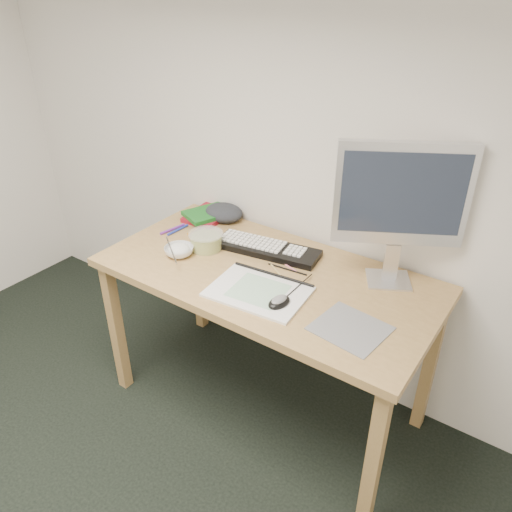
{
  "coord_description": "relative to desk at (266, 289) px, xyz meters",
  "views": [
    {
      "loc": [
        1.13,
        -0.02,
        1.84
      ],
      "look_at": [
        0.13,
        1.4,
        0.83
      ],
      "focal_mm": 35.0,
      "sensor_mm": 36.0,
      "label": 1
    }
  ],
  "objects": [
    {
      "name": "cloth_lump",
      "position": [
        -0.45,
        0.3,
        0.12
      ],
      "size": [
        0.18,
        0.16,
        0.07
      ],
      "primitive_type": "ellipsoid",
      "rotation": [
        0.0,
        0.0,
        0.15
      ],
      "color": "#2A2E33",
      "rests_on": "desk"
    },
    {
      "name": "pencil_black",
      "position": [
        0.06,
        0.06,
        0.09
      ],
      "size": [
        0.18,
        0.02,
        0.01
      ],
      "primitive_type": "cylinder",
      "rotation": [
        0.0,
        1.57,
        0.08
      ],
      "color": "black",
      "rests_on": "desk"
    },
    {
      "name": "mousepad",
      "position": [
        0.45,
        -0.14,
        0.08
      ],
      "size": [
        0.26,
        0.24,
        0.0
      ],
      "primitive_type": "cube",
      "rotation": [
        0.0,
        0.0,
        -0.12
      ],
      "color": "gray",
      "rests_on": "desk"
    },
    {
      "name": "book_red",
      "position": [
        -0.53,
        0.27,
        0.09
      ],
      "size": [
        0.2,
        0.25,
        0.02
      ],
      "primitive_type": "cube",
      "rotation": [
        0.0,
        0.0,
        0.11
      ],
      "color": "maroon",
      "rests_on": "desk"
    },
    {
      "name": "marker_orange",
      "position": [
        -0.49,
        0.12,
        0.09
      ],
      "size": [
        0.02,
        0.12,
        0.01
      ],
      "primitive_type": "cylinder",
      "rotation": [
        0.0,
        1.57,
        1.65
      ],
      "color": "#C48317",
      "rests_on": "desk"
    },
    {
      "name": "rice_bowl",
      "position": [
        -0.39,
        -0.1,
        0.1
      ],
      "size": [
        0.14,
        0.14,
        0.04
      ],
      "primitive_type": "imported",
      "rotation": [
        0.0,
        0.0,
        0.09
      ],
      "color": "white",
      "rests_on": "desk"
    },
    {
      "name": "fruit_tub",
      "position": [
        -0.33,
        0.02,
        0.12
      ],
      "size": [
        0.16,
        0.16,
        0.08
      ],
      "primitive_type": "cylinder",
      "rotation": [
        0.0,
        0.0,
        -0.02
      ],
      "color": "#E5CA50",
      "rests_on": "desk"
    },
    {
      "name": "monitor",
      "position": [
        0.44,
        0.23,
        0.44
      ],
      "size": [
        0.44,
        0.27,
        0.57
      ],
      "rotation": [
        0.0,
        0.0,
        0.5
      ],
      "color": "silver",
      "rests_on": "desk"
    },
    {
      "name": "chopsticks",
      "position": [
        -0.4,
        -0.14,
        0.13
      ],
      "size": [
        0.2,
        0.16,
        0.02
      ],
      "primitive_type": "cylinder",
      "rotation": [
        0.0,
        1.57,
        -0.64
      ],
      "color": "#AEAEB0",
      "rests_on": "rice_bowl"
    },
    {
      "name": "sketchpad",
      "position": [
        0.06,
        -0.14,
        0.09
      ],
      "size": [
        0.39,
        0.3,
        0.01
      ],
      "primitive_type": "cube",
      "rotation": [
        0.0,
        0.0,
        0.09
      ],
      "color": "silver",
      "rests_on": "desk"
    },
    {
      "name": "book_green",
      "position": [
        -0.51,
        0.25,
        0.12
      ],
      "size": [
        0.23,
        0.26,
        0.02
      ],
      "primitive_type": "cube",
      "rotation": [
        0.0,
        0.0,
        -0.38
      ],
      "color": "#19651F",
      "rests_on": "book_red"
    },
    {
      "name": "marker_blue",
      "position": [
        -0.55,
        0.07,
        0.09
      ],
      "size": [
        0.02,
        0.13,
        0.01
      ],
      "primitive_type": "cylinder",
      "rotation": [
        0.0,
        1.57,
        1.51
      ],
      "color": "#1F32AA",
      "rests_on": "desk"
    },
    {
      "name": "pencil_pink",
      "position": [
        0.02,
        0.1,
        0.09
      ],
      "size": [
        0.16,
        0.05,
        0.01
      ],
      "primitive_type": "cylinder",
      "rotation": [
        0.0,
        1.57,
        -0.3
      ],
      "color": "pink",
      "rests_on": "desk"
    },
    {
      "name": "pencil_tan",
      "position": [
        0.05,
        0.02,
        0.09
      ],
      "size": [
        0.15,
        0.1,
        0.01
      ],
      "primitive_type": "cylinder",
      "rotation": [
        0.0,
        1.57,
        -0.57
      ],
      "color": "tan",
      "rests_on": "desk"
    },
    {
      "name": "mouse",
      "position": [
        0.17,
        -0.17,
        0.11
      ],
      "size": [
        0.08,
        0.11,
        0.03
      ],
      "primitive_type": "ellipsoid",
      "rotation": [
        0.0,
        0.0,
        -0.14
      ],
      "color": "black",
      "rests_on": "sketchpad"
    },
    {
      "name": "marker_purple",
      "position": [
        -0.58,
        0.06,
        0.09
      ],
      "size": [
        0.04,
        0.14,
        0.01
      ],
      "primitive_type": "cylinder",
      "rotation": [
        0.0,
        1.57,
        1.39
      ],
      "color": "#702A9A",
      "rests_on": "desk"
    },
    {
      "name": "keyboard",
      "position": [
        -0.09,
        0.15,
        0.1
      ],
      "size": [
        0.48,
        0.22,
        0.03
      ],
      "primitive_type": "cube",
      "rotation": [
        0.0,
        0.0,
        0.16
      ],
      "color": "black",
      "rests_on": "desk"
    },
    {
      "name": "desk",
      "position": [
        0.0,
        0.0,
        0.0
      ],
      "size": [
        1.4,
        0.7,
        0.75
      ],
      "color": "tan",
      "rests_on": "ground"
    }
  ]
}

